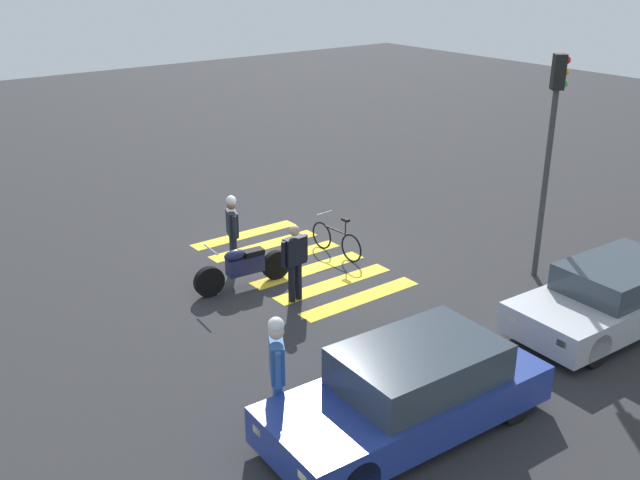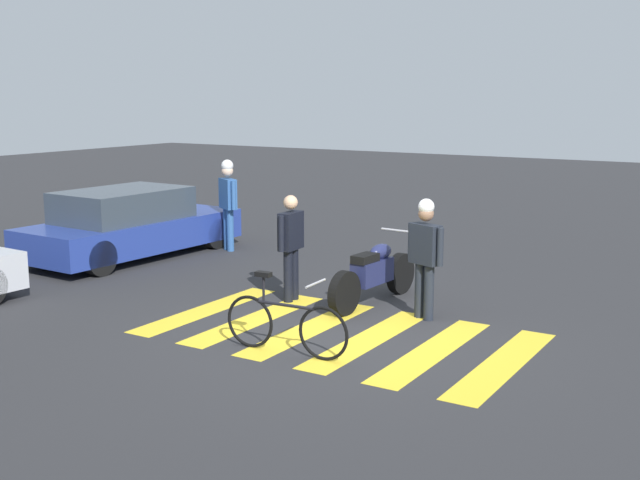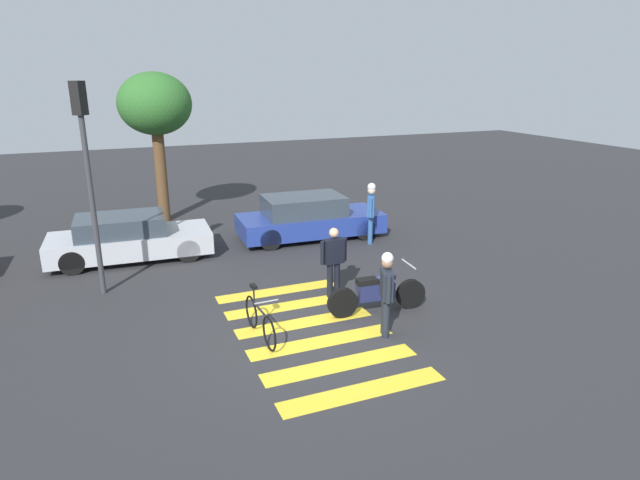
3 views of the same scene
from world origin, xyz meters
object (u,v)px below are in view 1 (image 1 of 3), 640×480
Objects in this scene: leaning_bicycle at (336,240)px; traffic_light_pole at (552,134)px; police_motorcycle at (243,267)px; car_silver_sedan at (613,296)px; pedestrian_bystander at (277,364)px; officer_on_foot at (232,227)px; car_blue_hatchback at (410,391)px; officer_by_motorcycle at (295,258)px.

traffic_light_pole is (-2.78, 3.54, 2.79)m from leaning_bicycle.
traffic_light_pole is (-5.42, 3.36, 2.70)m from police_motorcycle.
traffic_light_pole is at bearing -108.12° from car_silver_sedan.
pedestrian_bystander is at bearing 8.14° from traffic_light_pole.
officer_on_foot is at bearing -56.84° from car_silver_sedan.
officer_on_foot is (2.30, -0.81, 0.61)m from leaning_bicycle.
car_blue_hatchback is 6.94m from traffic_light_pole.
car_blue_hatchback is (1.13, 4.50, -0.29)m from officer_by_motorcycle.
police_motorcycle is 1.30× the size of officer_on_foot.
traffic_light_pole reaches higher than officer_on_foot.
pedestrian_bystander reaches higher than officer_by_motorcycle.
car_silver_sedan is at bearing 109.28° from leaning_bicycle.
car_blue_hatchback is (5.30, 0.01, 0.03)m from car_silver_sedan.
officer_on_foot is (-0.35, -0.99, 0.52)m from police_motorcycle.
officer_on_foot is 0.38× the size of car_blue_hatchback.
police_motorcycle is 0.51× the size of car_silver_sedan.
car_blue_hatchback is at bearing 0.15° from car_silver_sedan.
police_motorcycle is 1.30× the size of leaning_bicycle.
officer_on_foot reaches higher than police_motorcycle.
officer_on_foot is at bearing -85.74° from officer_by_motorcycle.
officer_by_motorcycle is at bearing 113.60° from police_motorcycle.
officer_by_motorcycle is (-0.51, 1.16, 0.47)m from police_motorcycle.
officer_by_motorcycle is 0.89× the size of pedestrian_bystander.
car_blue_hatchback is (0.62, 5.66, 0.17)m from police_motorcycle.
leaning_bicycle is 0.38× the size of car_blue_hatchback.
officer_by_motorcycle is 6.13m from car_silver_sedan.
car_blue_hatchback is at bearing 60.77° from leaning_bicycle.
car_silver_sedan is at bearing 123.16° from officer_on_foot.
police_motorcycle is 1.36× the size of officer_by_motorcycle.
officer_on_foot is 7.03m from traffic_light_pole.
officer_by_motorcycle is 0.36× the size of car_blue_hatchback.
police_motorcycle is at bearing 3.77° from leaning_bicycle.
police_motorcycle is at bearing -31.82° from traffic_light_pole.
officer_by_motorcycle reaches higher than car_blue_hatchback.
traffic_light_pole is (-7.57, -1.08, 2.09)m from pedestrian_bystander.
police_motorcycle is 5.69m from car_blue_hatchback.
car_silver_sedan is at bearing 71.88° from traffic_light_pole.
police_motorcycle is 6.93m from traffic_light_pole.
pedestrian_bystander is 0.42× the size of car_silver_sedan.
officer_by_motorcycle reaches higher than car_silver_sedan.
pedestrian_bystander is (2.15, 4.45, 0.61)m from police_motorcycle.
pedestrian_bystander is (4.79, 4.62, 0.70)m from leaning_bicycle.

